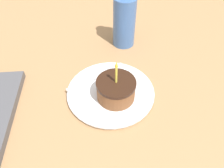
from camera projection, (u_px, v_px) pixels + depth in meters
The scene contains 5 objects.
ground_plane at pixel (111, 98), 0.61m from camera, with size 2.40×2.40×0.04m.
plate at pixel (112, 92), 0.58m from camera, with size 0.23×0.23×0.01m.
cake_slice at pixel (116, 89), 0.55m from camera, with size 0.10×0.10×0.12m.
fork at pixel (101, 75), 0.62m from camera, with size 0.11×0.17×0.01m.
bottle at pixel (124, 20), 0.69m from camera, with size 0.07×0.07×0.22m.
Camera 1 is at (-0.39, 0.03, 0.45)m, focal length 35.00 mm.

